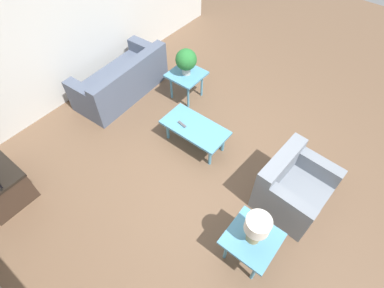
{
  "coord_description": "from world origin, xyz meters",
  "views": [
    {
      "loc": [
        -1.42,
        2.3,
        3.83
      ],
      "look_at": [
        0.25,
        0.21,
        0.55
      ],
      "focal_mm": 28.0,
      "sensor_mm": 36.0,
      "label": 1
    }
  ],
  "objects_px": {
    "sofa": "(122,81)",
    "potted_plant": "(186,60)",
    "armchair": "(292,187)",
    "side_table_lamp": "(252,240)",
    "table_lamp": "(257,228)",
    "side_table_plant": "(186,77)",
    "coffee_table": "(195,129)"
  },
  "relations": [
    {
      "from": "coffee_table",
      "to": "side_table_plant",
      "type": "relative_size",
      "value": 1.79
    },
    {
      "from": "sofa",
      "to": "coffee_table",
      "type": "xyz_separation_m",
      "value": [
        -1.83,
        0.15,
        0.07
      ]
    },
    {
      "from": "sofa",
      "to": "side_table_lamp",
      "type": "bearing_deg",
      "value": 68.24
    },
    {
      "from": "armchair",
      "to": "potted_plant",
      "type": "xyz_separation_m",
      "value": [
        2.5,
        -0.81,
        0.49
      ]
    },
    {
      "from": "sofa",
      "to": "side_table_plant",
      "type": "distance_m",
      "value": 1.2
    },
    {
      "from": "side_table_lamp",
      "to": "side_table_plant",
      "type": "bearing_deg",
      "value": -36.64
    },
    {
      "from": "armchair",
      "to": "potted_plant",
      "type": "height_order",
      "value": "potted_plant"
    },
    {
      "from": "coffee_table",
      "to": "armchair",
      "type": "bearing_deg",
      "value": -179.55
    },
    {
      "from": "armchair",
      "to": "table_lamp",
      "type": "bearing_deg",
      "value": -178.06
    },
    {
      "from": "potted_plant",
      "to": "side_table_plant",
      "type": "bearing_deg",
      "value": 0.0
    },
    {
      "from": "sofa",
      "to": "table_lamp",
      "type": "xyz_separation_m",
      "value": [
        -3.46,
        1.17,
        0.52
      ]
    },
    {
      "from": "potted_plant",
      "to": "armchair",
      "type": "bearing_deg",
      "value": 162.15
    },
    {
      "from": "sofa",
      "to": "potted_plant",
      "type": "distance_m",
      "value": 1.3
    },
    {
      "from": "sofa",
      "to": "coffee_table",
      "type": "distance_m",
      "value": 1.83
    },
    {
      "from": "armchair",
      "to": "potted_plant",
      "type": "relative_size",
      "value": 2.02
    },
    {
      "from": "potted_plant",
      "to": "table_lamp",
      "type": "height_order",
      "value": "potted_plant"
    },
    {
      "from": "table_lamp",
      "to": "side_table_plant",
      "type": "bearing_deg",
      "value": -36.64
    },
    {
      "from": "coffee_table",
      "to": "sofa",
      "type": "bearing_deg",
      "value": -4.66
    },
    {
      "from": "side_table_lamp",
      "to": "coffee_table",
      "type": "bearing_deg",
      "value": -31.99
    },
    {
      "from": "armchair",
      "to": "side_table_plant",
      "type": "distance_m",
      "value": 2.63
    },
    {
      "from": "sofa",
      "to": "armchair",
      "type": "relative_size",
      "value": 1.9
    },
    {
      "from": "coffee_table",
      "to": "table_lamp",
      "type": "bearing_deg",
      "value": 148.01
    },
    {
      "from": "side_table_lamp",
      "to": "table_lamp",
      "type": "distance_m",
      "value": 0.36
    },
    {
      "from": "side_table_plant",
      "to": "side_table_lamp",
      "type": "relative_size",
      "value": 1.0
    },
    {
      "from": "armchair",
      "to": "side_table_lamp",
      "type": "xyz_separation_m",
      "value": [
        0.03,
        1.03,
        0.14
      ]
    },
    {
      "from": "side_table_lamp",
      "to": "potted_plant",
      "type": "relative_size",
      "value": 1.23
    },
    {
      "from": "armchair",
      "to": "table_lamp",
      "type": "height_order",
      "value": "table_lamp"
    },
    {
      "from": "coffee_table",
      "to": "side_table_plant",
      "type": "xyz_separation_m",
      "value": [
        0.84,
        -0.82,
        0.09
      ]
    },
    {
      "from": "armchair",
      "to": "table_lamp",
      "type": "distance_m",
      "value": 1.15
    },
    {
      "from": "armchair",
      "to": "table_lamp",
      "type": "relative_size",
      "value": 2.13
    },
    {
      "from": "armchair",
      "to": "side_table_plant",
      "type": "bearing_deg",
      "value": 75.62
    },
    {
      "from": "coffee_table",
      "to": "side_table_lamp",
      "type": "distance_m",
      "value": 1.93
    }
  ]
}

